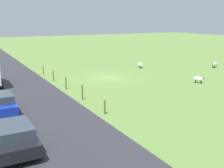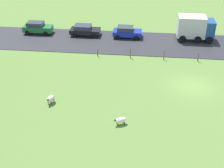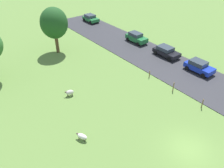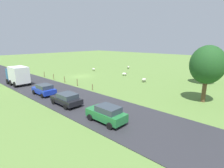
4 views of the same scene
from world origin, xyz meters
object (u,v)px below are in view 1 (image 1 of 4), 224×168
sheep_2 (214,64)px  sheep_0 (140,65)px  sheep_3 (199,79)px  car_3 (13,136)px

sheep_2 → sheep_0: bearing=-26.5°
sheep_2 → sheep_3: sheep_2 is taller
sheep_0 → sheep_2: size_ratio=0.85×
sheep_3 → sheep_0: bearing=-88.7°
sheep_0 → car_3: bearing=41.5°
sheep_2 → sheep_3: bearing=33.2°
sheep_2 → car_3: (28.52, 12.60, 0.34)m
car_3 → sheep_0: bearing=-138.5°
sheep_3 → car_3: 20.78m
sheep_2 → car_3: bearing=23.8°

